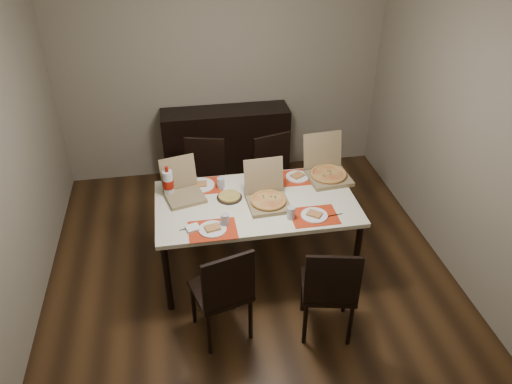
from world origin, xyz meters
TOP-DOWN VIEW (x-y plane):
  - ground at (0.00, 0.00)m, footprint 3.80×4.00m
  - room_walls at (0.00, 0.43)m, footprint 3.84×4.02m
  - sideboard at (0.00, 1.78)m, footprint 1.50×0.40m
  - dining_table at (0.07, 0.08)m, footprint 1.80×1.00m
  - chair_near_left at (-0.33, -0.75)m, footprint 0.52×0.52m
  - chair_near_right at (0.49, -0.86)m, footprint 0.50×0.50m
  - chair_far_left at (-0.33, 0.93)m, footprint 0.51×0.51m
  - chair_far_right at (0.44, 0.89)m, footprint 0.52×0.52m
  - setting_near_left at (-0.34, -0.26)m, footprint 0.47×0.30m
  - setting_near_right at (0.47, -0.23)m, footprint 0.49×0.30m
  - setting_far_left at (-0.37, 0.41)m, footprint 0.46×0.30m
  - setting_far_right at (0.48, 0.39)m, footprint 0.46×0.30m
  - napkin_loose at (0.11, 0.05)m, footprint 0.15×0.16m
  - pizza_box_center at (0.17, 0.04)m, footprint 0.38×0.42m
  - pizza_box_right at (0.82, 0.38)m, footprint 0.42×0.46m
  - pizza_box_left at (-0.57, 0.28)m, footprint 0.41×0.43m
  - faina_plate at (-0.16, 0.17)m, footprint 0.23×0.23m
  - dip_bowl at (0.13, 0.29)m, footprint 0.16×0.16m
  - soda_bottle at (-0.69, 0.32)m, footprint 0.10×0.10m

SIDE VIEW (x-z plane):
  - ground at x=0.00m, z-range -0.02..0.00m
  - sideboard at x=0.00m, z-range 0.00..0.90m
  - chair_near_left at x=-0.33m, z-range 0.05..0.98m
  - chair_near_right at x=0.49m, z-range 0.05..0.98m
  - chair_far_left at x=-0.33m, z-range 0.05..0.98m
  - chair_far_right at x=0.44m, z-range 0.05..0.98m
  - dining_table at x=0.07m, z-range 0.31..1.06m
  - napkin_loose at x=0.11m, z-range 0.75..0.77m
  - faina_plate at x=-0.16m, z-range 0.75..0.78m
  - dip_bowl at x=0.13m, z-range 0.75..0.78m
  - setting_far_left at x=-0.37m, z-range 0.72..0.83m
  - setting_near_left at x=-0.34m, z-range 0.72..0.83m
  - setting_near_right at x=0.47m, z-range 0.72..0.83m
  - setting_far_right at x=0.48m, z-range 0.72..0.83m
  - pizza_box_center at x=0.17m, z-range 0.63..0.99m
  - pizza_box_left at x=-0.57m, z-range 0.64..0.97m
  - pizza_box_right at x=0.82m, z-range 0.61..1.00m
  - soda_bottle at x=-0.69m, z-range 0.73..1.02m
  - room_walls at x=0.00m, z-range 0.42..3.04m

